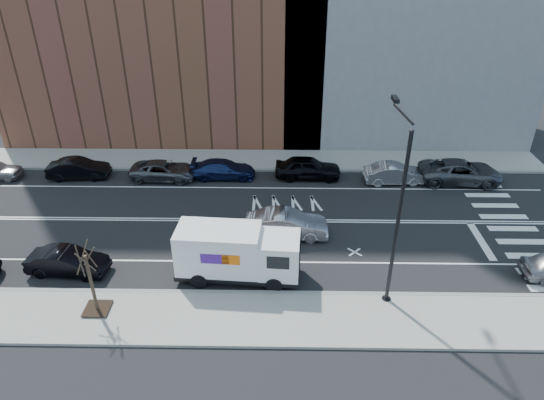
{
  "coord_description": "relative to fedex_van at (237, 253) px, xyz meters",
  "views": [
    {
      "loc": [
        1.66,
        -25.8,
        16.25
      ],
      "look_at": [
        1.23,
        0.15,
        1.4
      ],
      "focal_mm": 32.0,
      "sensor_mm": 36.0,
      "label": 1
    }
  ],
  "objects": [
    {
      "name": "far_parked_f",
      "position": [
        10.4,
        10.91,
        -0.82
      ],
      "size": [
        4.42,
        1.74,
        1.43
      ],
      "primitive_type": "imported",
      "rotation": [
        0.0,
        0.0,
        1.62
      ],
      "color": "#A09FA4",
      "rests_on": "ground"
    },
    {
      "name": "fedex_van",
      "position": [
        0.0,
        0.0,
        0.0
      ],
      "size": [
        6.54,
        2.63,
        2.92
      ],
      "rotation": [
        0.0,
        0.0,
        -0.07
      ],
      "color": "black",
      "rests_on": "ground"
    },
    {
      "name": "far_parked_d",
      "position": [
        -1.92,
        11.5,
        -0.86
      ],
      "size": [
        4.64,
        1.93,
        1.34
      ],
      "primitive_type": "imported",
      "rotation": [
        0.0,
        0.0,
        1.58
      ],
      "color": "#16214E",
      "rests_on": "ground"
    },
    {
      "name": "road_markings",
      "position": [
        0.48,
        5.6,
        -1.53
      ],
      "size": [
        40.0,
        8.6,
        0.01
      ],
      "primitive_type": null,
      "color": "white",
      "rests_on": "ground"
    },
    {
      "name": "streetlight",
      "position": [
        7.48,
        -1.31,
        3.54
      ],
      "size": [
        0.44,
        4.02,
        9.34
      ],
      "color": "black",
      "rests_on": "ground"
    },
    {
      "name": "sidewalk_far",
      "position": [
        0.48,
        14.4,
        -1.46
      ],
      "size": [
        44.0,
        3.6,
        0.15
      ],
      "primitive_type": "cube",
      "color": "gray",
      "rests_on": "ground"
    },
    {
      "name": "crosswalk",
      "position": [
        16.48,
        5.6,
        -1.53
      ],
      "size": [
        3.0,
        14.0,
        0.01
      ],
      "primitive_type": null,
      "color": "white",
      "rests_on": "ground"
    },
    {
      "name": "near_parked_rear_a",
      "position": [
        -9.02,
        0.2,
        -0.84
      ],
      "size": [
        4.35,
        1.84,
        1.4
      ],
      "primitive_type": "imported",
      "rotation": [
        0.0,
        0.0,
        1.48
      ],
      "color": "black",
      "rests_on": "ground"
    },
    {
      "name": "curb_far",
      "position": [
        0.48,
        12.6,
        -1.45
      ],
      "size": [
        44.0,
        0.25,
        0.17
      ],
      "primitive_type": "cube",
      "color": "gray",
      "rests_on": "ground"
    },
    {
      "name": "far_parked_g",
      "position": [
        15.12,
        11.06,
        -0.73
      ],
      "size": [
        5.94,
        2.96,
        1.62
      ],
      "primitive_type": "imported",
      "rotation": [
        0.0,
        0.0,
        1.52
      ],
      "color": "#46484D",
      "rests_on": "ground"
    },
    {
      "name": "far_parked_c",
      "position": [
        -6.24,
        11.22,
        -0.87
      ],
      "size": [
        4.86,
        2.39,
        1.33
      ],
      "primitive_type": "imported",
      "rotation": [
        0.0,
        0.0,
        1.53
      ],
      "color": "#4E5056",
      "rests_on": "ground"
    },
    {
      "name": "sidewalk_near",
      "position": [
        0.48,
        -3.2,
        -1.46
      ],
      "size": [
        44.0,
        3.6,
        0.15
      ],
      "primitive_type": "cube",
      "color": "gray",
      "rests_on": "ground"
    },
    {
      "name": "curb_near",
      "position": [
        0.48,
        -1.4,
        -1.45
      ],
      "size": [
        44.0,
        0.25,
        0.17
      ],
      "primitive_type": "cube",
      "color": "gray",
      "rests_on": "ground"
    },
    {
      "name": "street_tree",
      "position": [
        -6.52,
        -2.8,
        -0.08
      ],
      "size": [
        1.2,
        1.2,
        3.75
      ],
      "color": "black",
      "rests_on": "ground"
    },
    {
      "name": "far_parked_e",
      "position": [
        4.23,
        11.56,
        -0.73
      ],
      "size": [
        4.78,
        1.99,
        1.62
      ],
      "primitive_type": "imported",
      "rotation": [
        0.0,
        0.0,
        1.55
      ],
      "color": "black",
      "rests_on": "ground"
    },
    {
      "name": "ground",
      "position": [
        0.48,
        5.6,
        -1.53
      ],
      "size": [
        120.0,
        120.0,
        0.0
      ],
      "primitive_type": "plane",
      "color": "black",
      "rests_on": "ground"
    },
    {
      "name": "driving_sedan",
      "position": [
        2.6,
        3.9,
        -0.73
      ],
      "size": [
        4.89,
        1.76,
        1.61
      ],
      "primitive_type": "imported",
      "rotation": [
        0.0,
        0.0,
        1.56
      ],
      "color": "#A9A8AD",
      "rests_on": "ground"
    },
    {
      "name": "far_parked_b",
      "position": [
        -12.48,
        11.28,
        -0.81
      ],
      "size": [
        4.48,
        1.8,
        1.45
      ],
      "primitive_type": "imported",
      "rotation": [
        0.0,
        0.0,
        1.63
      ],
      "color": "black",
      "rests_on": "ground"
    }
  ]
}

